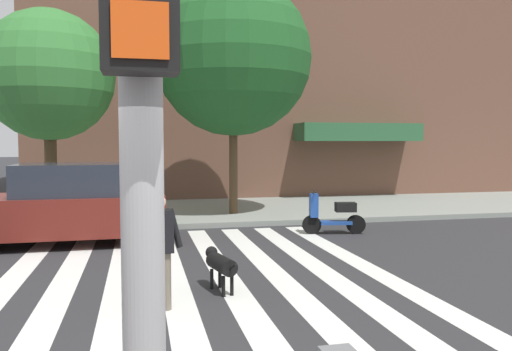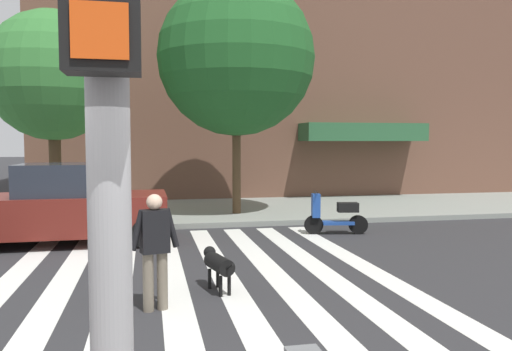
{
  "view_description": "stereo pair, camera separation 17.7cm",
  "coord_description": "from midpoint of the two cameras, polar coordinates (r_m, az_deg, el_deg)",
  "views": [
    {
      "loc": [
        -0.38,
        -2.68,
        2.36
      ],
      "look_at": [
        1.88,
        7.26,
        1.7
      ],
      "focal_mm": 36.16,
      "sensor_mm": 36.0,
      "label": 1
    },
    {
      "loc": [
        -0.21,
        -2.72,
        2.36
      ],
      "look_at": [
        1.88,
        7.26,
        1.7
      ],
      "focal_mm": 36.16,
      "sensor_mm": 36.0,
      "label": 2
    }
  ],
  "objects": [
    {
      "name": "ground_plane",
      "position": [
        8.64,
        -9.61,
        -12.17
      ],
      "size": [
        160.0,
        160.0,
        0.0
      ],
      "primitive_type": "plane",
      "color": "#2B2B2D"
    },
    {
      "name": "crosswalk_stripes",
      "position": [
        8.68,
        -5.44,
        -12.03
      ],
      "size": [
        6.75,
        10.61,
        0.01
      ],
      "color": "silver",
      "rests_on": "ground_plane"
    },
    {
      "name": "parked_car_behind_first",
      "position": [
        12.7,
        -19.71,
        -3.13
      ],
      "size": [
        4.58,
        2.03,
        1.86
      ],
      "color": "maroon",
      "rests_on": "ground_plane"
    },
    {
      "name": "pedestrian_dog_walker",
      "position": [
        7.35,
        -10.44,
        -7.57
      ],
      "size": [
        0.7,
        0.32,
        1.64
      ],
      "color": "#6B6051",
      "rests_on": "ground_plane"
    },
    {
      "name": "street_tree_nearest",
      "position": [
        16.4,
        -21.25,
        10.19
      ],
      "size": [
        3.79,
        3.79,
        6.04
      ],
      "color": "#4C3823",
      "rests_on": "sidewalk_far"
    },
    {
      "name": "street_tree_middle",
      "position": [
        16.13,
        -1.87,
        12.9
      ],
      "size": [
        4.79,
        4.79,
        7.19
      ],
      "color": "#4C3823",
      "rests_on": "sidewalk_far"
    },
    {
      "name": "dog_on_leash",
      "position": [
        8.26,
        -3.63,
        -9.68
      ],
      "size": [
        0.43,
        1.09,
        0.65
      ],
      "color": "black",
      "rests_on": "ground_plane"
    },
    {
      "name": "parked_scooter",
      "position": [
        13.39,
        9.22,
        -4.4
      ],
      "size": [
        1.63,
        0.58,
        1.11
      ],
      "color": "black",
      "rests_on": "ground_plane"
    },
    {
      "name": "sidewalk_far",
      "position": [
        17.07,
        -10.74,
        -4.04
      ],
      "size": [
        80.0,
        6.0,
        0.15
      ],
      "primitive_type": "cube",
      "color": "gray",
      "rests_on": "ground_plane"
    }
  ]
}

